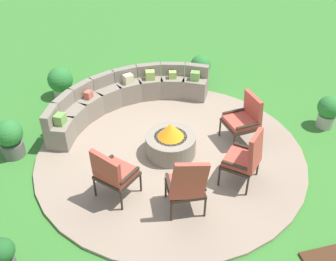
{
  "coord_description": "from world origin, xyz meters",
  "views": [
    {
      "loc": [
        -1.5,
        -5.72,
        4.85
      ],
      "look_at": [
        0.0,
        0.2,
        0.45
      ],
      "focal_mm": 42.17,
      "sensor_mm": 36.0,
      "label": 1
    }
  ],
  "objects_px": {
    "curved_stone_bench": "(124,97)",
    "potted_plant_1": "(3,253)",
    "potted_plant_0": "(328,110)",
    "lounge_chair_front_right": "(187,185)",
    "potted_plant_5": "(61,82)",
    "lounge_chair_back_right": "(245,118)",
    "fire_pit": "(171,142)",
    "potted_plant_2": "(10,137)",
    "lounge_chair_front_left": "(113,172)",
    "potted_plant_4": "(200,68)",
    "lounge_chair_back_left": "(246,157)"
  },
  "relations": [
    {
      "from": "lounge_chair_back_right",
      "to": "potted_plant_0",
      "type": "relative_size",
      "value": 1.39
    },
    {
      "from": "potted_plant_0",
      "to": "potted_plant_4",
      "type": "xyz_separation_m",
      "value": [
        -1.96,
        2.56,
        -0.02
      ]
    },
    {
      "from": "lounge_chair_front_right",
      "to": "potted_plant_2",
      "type": "bearing_deg",
      "value": 145.61
    },
    {
      "from": "lounge_chair_back_left",
      "to": "lounge_chair_back_right",
      "type": "relative_size",
      "value": 1.07
    },
    {
      "from": "lounge_chair_back_left",
      "to": "potted_plant_2",
      "type": "distance_m",
      "value": 4.36
    },
    {
      "from": "potted_plant_4",
      "to": "curved_stone_bench",
      "type": "bearing_deg",
      "value": -155.77
    },
    {
      "from": "lounge_chair_front_left",
      "to": "lounge_chair_back_right",
      "type": "relative_size",
      "value": 1.02
    },
    {
      "from": "lounge_chair_back_left",
      "to": "lounge_chair_back_right",
      "type": "height_order",
      "value": "lounge_chair_back_left"
    },
    {
      "from": "lounge_chair_front_left",
      "to": "lounge_chair_back_left",
      "type": "bearing_deg",
      "value": 42.89
    },
    {
      "from": "lounge_chair_back_right",
      "to": "potted_plant_4",
      "type": "distance_m",
      "value": 2.66
    },
    {
      "from": "lounge_chair_front_left",
      "to": "potted_plant_0",
      "type": "height_order",
      "value": "lounge_chair_front_left"
    },
    {
      "from": "lounge_chair_front_right",
      "to": "potted_plant_4",
      "type": "bearing_deg",
      "value": 73.53
    },
    {
      "from": "fire_pit",
      "to": "potted_plant_0",
      "type": "distance_m",
      "value": 3.44
    },
    {
      "from": "fire_pit",
      "to": "potted_plant_2",
      "type": "height_order",
      "value": "potted_plant_2"
    },
    {
      "from": "potted_plant_2",
      "to": "potted_plant_4",
      "type": "bearing_deg",
      "value": 23.92
    },
    {
      "from": "potted_plant_4",
      "to": "potted_plant_5",
      "type": "bearing_deg",
      "value": 178.49
    },
    {
      "from": "curved_stone_bench",
      "to": "lounge_chair_front_right",
      "type": "height_order",
      "value": "lounge_chair_front_right"
    },
    {
      "from": "lounge_chair_back_right",
      "to": "lounge_chair_front_left",
      "type": "bearing_deg",
      "value": 102.15
    },
    {
      "from": "potted_plant_4",
      "to": "lounge_chair_back_left",
      "type": "bearing_deg",
      "value": -96.67
    },
    {
      "from": "lounge_chair_front_right",
      "to": "lounge_chair_back_right",
      "type": "distance_m",
      "value": 2.24
    },
    {
      "from": "lounge_chair_front_right",
      "to": "potted_plant_5",
      "type": "bearing_deg",
      "value": 117.27
    },
    {
      "from": "fire_pit",
      "to": "lounge_chair_front_right",
      "type": "xyz_separation_m",
      "value": [
        -0.13,
        -1.49,
        0.31
      ]
    },
    {
      "from": "lounge_chair_back_right",
      "to": "potted_plant_1",
      "type": "bearing_deg",
      "value": 106.28
    },
    {
      "from": "potted_plant_1",
      "to": "lounge_chair_back_right",
      "type": "bearing_deg",
      "value": 23.47
    },
    {
      "from": "curved_stone_bench",
      "to": "lounge_chair_front_right",
      "type": "distance_m",
      "value": 3.31
    },
    {
      "from": "curved_stone_bench",
      "to": "potted_plant_2",
      "type": "bearing_deg",
      "value": -156.36
    },
    {
      "from": "lounge_chair_back_left",
      "to": "lounge_chair_front_left",
      "type": "bearing_deg",
      "value": 127.3
    },
    {
      "from": "curved_stone_bench",
      "to": "potted_plant_0",
      "type": "distance_m",
      "value": 4.35
    },
    {
      "from": "curved_stone_bench",
      "to": "potted_plant_1",
      "type": "bearing_deg",
      "value": -122.11
    },
    {
      "from": "curved_stone_bench",
      "to": "lounge_chair_back_right",
      "type": "xyz_separation_m",
      "value": [
        2.1,
        -1.72,
        0.22
      ]
    },
    {
      "from": "lounge_chair_front_left",
      "to": "potted_plant_2",
      "type": "relative_size",
      "value": 1.31
    },
    {
      "from": "lounge_chair_back_right",
      "to": "potted_plant_1",
      "type": "xyz_separation_m",
      "value": [
        -4.37,
        -1.9,
        -0.3
      ]
    },
    {
      "from": "potted_plant_1",
      "to": "potted_plant_2",
      "type": "distance_m",
      "value": 2.6
    },
    {
      "from": "fire_pit",
      "to": "potted_plant_0",
      "type": "height_order",
      "value": "fire_pit"
    },
    {
      "from": "lounge_chair_front_left",
      "to": "potted_plant_0",
      "type": "distance_m",
      "value": 4.74
    },
    {
      "from": "lounge_chair_front_left",
      "to": "potted_plant_2",
      "type": "height_order",
      "value": "lounge_chair_front_left"
    },
    {
      "from": "lounge_chair_front_right",
      "to": "potted_plant_0",
      "type": "relative_size",
      "value": 1.57
    },
    {
      "from": "lounge_chair_back_right",
      "to": "potted_plant_2",
      "type": "bearing_deg",
      "value": 73.73
    },
    {
      "from": "fire_pit",
      "to": "lounge_chair_back_left",
      "type": "relative_size",
      "value": 0.89
    },
    {
      "from": "fire_pit",
      "to": "lounge_chair_back_left",
      "type": "distance_m",
      "value": 1.52
    },
    {
      "from": "potted_plant_2",
      "to": "curved_stone_bench",
      "type": "bearing_deg",
      "value": 23.64
    },
    {
      "from": "curved_stone_bench",
      "to": "lounge_chair_back_right",
      "type": "height_order",
      "value": "lounge_chair_back_right"
    },
    {
      "from": "lounge_chair_front_left",
      "to": "potted_plant_2",
      "type": "distance_m",
      "value": 2.4
    },
    {
      "from": "lounge_chair_front_right",
      "to": "potted_plant_1",
      "type": "xyz_separation_m",
      "value": [
        -2.74,
        -0.35,
        -0.33
      ]
    },
    {
      "from": "curved_stone_bench",
      "to": "lounge_chair_back_right",
      "type": "distance_m",
      "value": 2.72
    },
    {
      "from": "fire_pit",
      "to": "potted_plant_2",
      "type": "distance_m",
      "value": 3.02
    },
    {
      "from": "lounge_chair_front_left",
      "to": "potted_plant_4",
      "type": "height_order",
      "value": "lounge_chair_front_left"
    },
    {
      "from": "curved_stone_bench",
      "to": "lounge_chair_front_left",
      "type": "distance_m",
      "value": 2.74
    },
    {
      "from": "lounge_chair_front_right",
      "to": "potted_plant_1",
      "type": "bearing_deg",
      "value": -168.22
    },
    {
      "from": "lounge_chair_front_right",
      "to": "lounge_chair_back_right",
      "type": "xyz_separation_m",
      "value": [
        1.62,
        1.54,
        -0.03
      ]
    }
  ]
}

